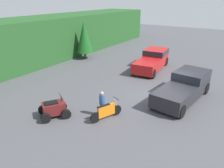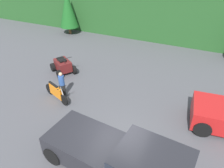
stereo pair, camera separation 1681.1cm
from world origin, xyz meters
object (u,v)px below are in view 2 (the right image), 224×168
pickup_truck_second (125,159)px  dirt_bike (56,92)px  quad_atv (63,66)px  rider_person (62,84)px

pickup_truck_second → dirt_bike: bearing=156.9°
pickup_truck_second → quad_atv: (-6.98, 5.97, -0.45)m
quad_atv → pickup_truck_second: bearing=-7.4°
pickup_truck_second → quad_atv: pickup_truck_second is taller
pickup_truck_second → rider_person: size_ratio=3.64×
pickup_truck_second → dirt_bike: (-5.48, 3.11, -0.48)m
pickup_truck_second → dirt_bike: 6.32m
rider_person → pickup_truck_second: bearing=4.6°
dirt_bike → rider_person: size_ratio=1.29×
dirt_bike → quad_atv: quad_atv is taller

